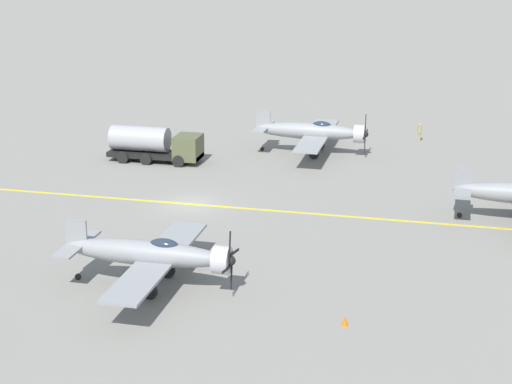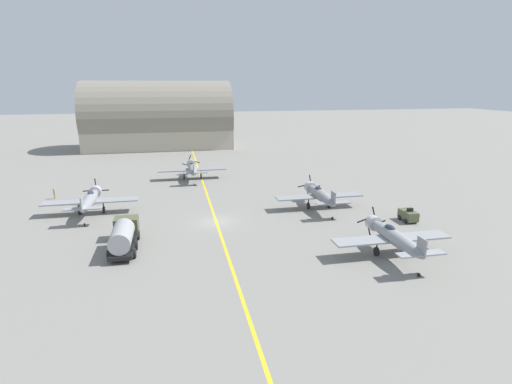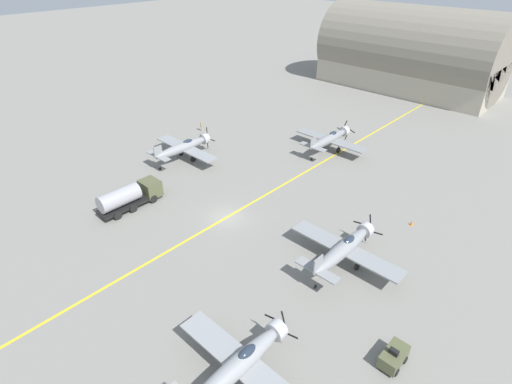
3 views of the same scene
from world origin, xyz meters
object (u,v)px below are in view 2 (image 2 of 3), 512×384
object	(u,v)px
airplane_mid_right	(320,195)
airplane_near_right	(393,237)
airplane_mid_left	(90,200)
fuel_tanker	(124,235)
airplane_far_center	(192,168)
hangar	(159,120)
tow_tractor	(408,215)
traffic_cone	(308,186)
ground_crew_walking	(54,193)

from	to	relation	value
airplane_mid_right	airplane_near_right	xyz separation A→B (m)	(1.57, -16.06, 0.00)
airplane_mid_left	fuel_tanker	world-z (taller)	airplane_mid_left
airplane_far_center	hangar	size ratio (longest dim) A/B	0.32
airplane_near_right	fuel_tanker	xyz separation A→B (m)	(-26.22, 7.30, -0.50)
tow_tractor	hangar	world-z (taller)	hangar
fuel_tanker	airplane_mid_right	bearing A→B (deg)	19.55
fuel_tanker	traffic_cone	world-z (taller)	fuel_tanker
airplane_mid_right	tow_tractor	xyz separation A→B (m)	(8.98, -7.02, -1.22)
airplane_near_right	airplane_mid_left	bearing A→B (deg)	165.28
airplane_near_right	tow_tractor	bearing A→B (deg)	68.11
fuel_tanker	ground_crew_walking	xyz separation A→B (m)	(-12.13, 21.47, -0.60)
airplane_near_right	fuel_tanker	bearing A→B (deg)	-178.13
ground_crew_walking	fuel_tanker	bearing A→B (deg)	-60.54
tow_tractor	airplane_mid_left	bearing A→B (deg)	164.44
airplane_mid_left	airplane_far_center	xyz separation A→B (m)	(14.09, 17.32, 0.00)
traffic_cone	hangar	bearing A→B (deg)	116.41
airplane_mid_right	fuel_tanker	bearing A→B (deg)	-173.81
airplane_mid_right	fuel_tanker	world-z (taller)	airplane_mid_right
airplane_far_center	hangar	world-z (taller)	hangar
airplane_mid_right	tow_tractor	size ratio (longest dim) A/B	4.62
airplane_mid_left	airplane_mid_right	world-z (taller)	airplane_mid_left
airplane_mid_left	airplane_near_right	bearing A→B (deg)	-27.94
traffic_cone	hangar	distance (m)	55.75
fuel_tanker	ground_crew_walking	distance (m)	24.66
airplane_far_center	hangar	distance (m)	40.36
tow_tractor	fuel_tanker	bearing A→B (deg)	-177.05
ground_crew_walking	tow_tractor	bearing A→B (deg)	-23.33
airplane_mid_right	airplane_far_center	distance (m)	26.57
fuel_tanker	tow_tractor	bearing A→B (deg)	2.95
airplane_near_right	traffic_cone	world-z (taller)	airplane_near_right
airplane_mid_left	airplane_mid_right	size ratio (longest dim) A/B	1.00
airplane_mid_right	ground_crew_walking	bearing A→B (deg)	147.56
airplane_mid_right	hangar	xyz separation A→B (m)	(-22.44, 60.70, 5.15)
airplane_far_center	ground_crew_walking	size ratio (longest dim) A/B	7.16
airplane_mid_right	airplane_far_center	world-z (taller)	airplane_mid_right
fuel_tanker	airplane_mid_left	bearing A→B (deg)	113.44
tow_tractor	airplane_far_center	bearing A→B (deg)	131.56
airplane_mid_left	hangar	distance (m)	57.58
airplane_mid_right	airplane_mid_left	bearing A→B (deg)	159.32
airplane_mid_right	fuel_tanker	xyz separation A→B (m)	(-24.65, -8.75, -0.50)
fuel_tanker	hangar	xyz separation A→B (m)	(2.21, 69.45, 5.65)
airplane_near_right	tow_tractor	size ratio (longest dim) A/B	4.62
airplane_near_right	tow_tractor	world-z (taller)	airplane_near_right
airplane_mid_right	fuel_tanker	size ratio (longest dim) A/B	1.50
airplane_mid_left	airplane_near_right	distance (m)	37.43
airplane_near_right	fuel_tanker	distance (m)	27.22
airplane_mid_left	airplane_far_center	distance (m)	22.33
ground_crew_walking	airplane_near_right	bearing A→B (deg)	-36.88
airplane_near_right	ground_crew_walking	size ratio (longest dim) A/B	7.16
airplane_mid_left	airplane_near_right	xyz separation A→B (m)	(31.69, -19.92, 0.00)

